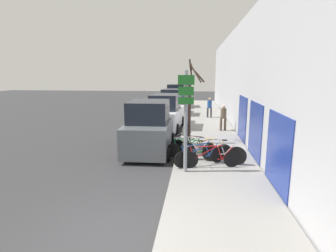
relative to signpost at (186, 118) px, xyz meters
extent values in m
plane|color=#333335|center=(-1.46, 7.17, -2.07)|extent=(80.00, 80.00, 0.00)
cube|color=gray|center=(1.14, 9.97, -1.99)|extent=(3.20, 32.00, 0.15)
cube|color=#BCBCC1|center=(2.89, 9.97, 1.18)|extent=(0.20, 32.00, 6.50)
cube|color=navy|center=(2.77, -1.07, -0.78)|extent=(0.03, 2.25, 2.27)
cube|color=navy|center=(2.77, 1.98, -0.78)|extent=(0.03, 2.25, 2.27)
cube|color=navy|center=(2.77, 5.03, -0.78)|extent=(0.03, 2.25, 2.27)
cylinder|color=gray|center=(0.00, 0.01, -0.16)|extent=(0.13, 0.13, 3.52)
cube|color=#19591E|center=(0.00, -0.06, 1.29)|extent=(0.55, 0.02, 0.32)
cube|color=#19591E|center=(0.00, -0.06, 0.93)|extent=(0.52, 0.02, 0.29)
cube|color=#19591E|center=(0.00, -0.06, 0.61)|extent=(0.53, 0.02, 0.23)
cylinder|color=black|center=(0.16, 0.38, -1.61)|extent=(0.62, 0.13, 0.62)
cylinder|color=black|center=(1.70, 0.64, -1.61)|extent=(0.62, 0.13, 0.62)
cylinder|color=red|center=(0.74, 0.48, -1.32)|extent=(0.87, 0.18, 0.51)
cylinder|color=red|center=(0.82, 0.49, -1.10)|extent=(1.01, 0.20, 0.08)
cylinder|color=red|center=(1.24, 0.56, -1.34)|extent=(0.19, 0.07, 0.45)
cylinder|color=red|center=(1.43, 0.59, -1.58)|extent=(0.55, 0.12, 0.08)
cylinder|color=red|center=(1.51, 0.60, -1.37)|extent=(0.41, 0.10, 0.50)
cylinder|color=red|center=(0.24, 0.40, -1.34)|extent=(0.19, 0.06, 0.54)
cube|color=black|center=(1.32, 0.57, -1.11)|extent=(0.21, 0.11, 0.04)
cylinder|color=#99999E|center=(0.32, 0.41, -1.08)|extent=(0.09, 0.44, 0.02)
cylinder|color=black|center=(-0.14, 0.37, -1.61)|extent=(0.56, 0.33, 0.62)
cylinder|color=black|center=(1.21, 1.13, -1.61)|extent=(0.56, 0.33, 0.62)
cylinder|color=#1E4799|center=(0.36, 0.66, -1.32)|extent=(0.78, 0.46, 0.51)
cylinder|color=#1E4799|center=(0.43, 0.69, -1.10)|extent=(0.90, 0.52, 0.08)
cylinder|color=#1E4799|center=(0.80, 0.90, -1.34)|extent=(0.18, 0.12, 0.45)
cylinder|color=#1E4799|center=(0.97, 1.00, -1.58)|extent=(0.49, 0.29, 0.08)
cylinder|color=#1E4799|center=(1.04, 1.03, -1.36)|extent=(0.37, 0.23, 0.50)
cylinder|color=#1E4799|center=(-0.08, 0.41, -1.34)|extent=(0.18, 0.12, 0.54)
cube|color=black|center=(0.87, 0.94, -1.10)|extent=(0.21, 0.17, 0.04)
cylinder|color=#99999E|center=(-0.01, 0.45, -1.08)|extent=(0.24, 0.40, 0.02)
cylinder|color=black|center=(0.04, 1.38, -1.56)|extent=(0.70, 0.21, 0.71)
cylinder|color=black|center=(1.93, 0.91, -1.56)|extent=(0.70, 0.21, 0.71)
cylinder|color=#B7B7BC|center=(0.75, 1.20, -1.23)|extent=(1.06, 0.30, 0.58)
cylinder|color=#B7B7BC|center=(0.84, 1.18, -0.98)|extent=(1.24, 0.34, 0.09)
cylinder|color=#B7B7BC|center=(1.36, 1.05, -1.26)|extent=(0.23, 0.09, 0.51)
cylinder|color=#B7B7BC|center=(1.60, 0.99, -1.53)|extent=(0.67, 0.19, 0.08)
cylinder|color=#B7B7BC|center=(1.69, 0.97, -1.28)|extent=(0.50, 0.15, 0.57)
cylinder|color=#B7B7BC|center=(0.13, 1.35, -1.26)|extent=(0.23, 0.09, 0.62)
cube|color=black|center=(1.45, 1.02, -0.99)|extent=(0.21, 0.13, 0.04)
cylinder|color=#99999E|center=(0.23, 1.33, -0.95)|extent=(0.13, 0.43, 0.02)
cylinder|color=black|center=(-0.53, 1.55, -1.61)|extent=(0.61, 0.16, 0.61)
cylinder|color=black|center=(0.92, 1.24, -1.61)|extent=(0.61, 0.16, 0.61)
cylinder|color=#197233|center=(0.01, 1.43, -1.33)|extent=(0.83, 0.21, 0.51)
cylinder|color=#197233|center=(0.09, 1.42, -1.11)|extent=(0.96, 0.24, 0.08)
cylinder|color=#197233|center=(0.49, 1.33, -1.35)|extent=(0.19, 0.07, 0.44)
cylinder|color=#197233|center=(0.67, 1.29, -1.59)|extent=(0.52, 0.14, 0.07)
cylinder|color=#197233|center=(0.74, 1.28, -1.37)|extent=(0.39, 0.11, 0.49)
cylinder|color=#197233|center=(-0.46, 1.54, -1.35)|extent=(0.18, 0.07, 0.53)
cube|color=black|center=(0.56, 1.32, -1.12)|extent=(0.21, 0.12, 0.04)
cylinder|color=#99999E|center=(-0.39, 1.52, -1.09)|extent=(0.12, 0.44, 0.02)
cylinder|color=black|center=(-0.06, 1.85, -1.60)|extent=(0.62, 0.15, 0.62)
cylinder|color=black|center=(1.52, 1.55, -1.60)|extent=(0.62, 0.15, 0.62)
cylinder|color=orange|center=(0.54, 1.74, -1.31)|extent=(0.89, 0.20, 0.52)
cylinder|color=orange|center=(0.62, 1.72, -1.10)|extent=(1.04, 0.23, 0.08)
cylinder|color=orange|center=(1.05, 1.64, -1.34)|extent=(0.20, 0.07, 0.45)
cylinder|color=orange|center=(1.25, 1.61, -1.58)|extent=(0.56, 0.13, 0.08)
cylinder|color=orange|center=(1.33, 1.59, -1.36)|extent=(0.42, 0.11, 0.50)
cylinder|color=orange|center=(0.02, 1.83, -1.34)|extent=(0.19, 0.07, 0.54)
cube|color=black|center=(1.13, 1.63, -1.10)|extent=(0.21, 0.12, 0.04)
cylinder|color=#99999E|center=(0.10, 1.82, -1.07)|extent=(0.10, 0.44, 0.02)
cylinder|color=black|center=(-0.44, 2.21, -1.59)|extent=(0.60, 0.32, 0.65)
cylinder|color=black|center=(0.94, 1.52, -1.59)|extent=(0.60, 0.32, 0.65)
cylinder|color=black|center=(0.08, 1.95, -1.29)|extent=(0.80, 0.42, 0.54)
cylinder|color=black|center=(0.15, 1.92, -1.06)|extent=(0.92, 0.48, 0.08)
cylinder|color=black|center=(0.53, 1.73, -1.31)|extent=(0.19, 0.12, 0.47)
cylinder|color=black|center=(0.70, 1.64, -1.57)|extent=(0.50, 0.27, 0.08)
cylinder|color=black|center=(0.77, 1.61, -1.34)|extent=(0.38, 0.21, 0.52)
cylinder|color=black|center=(-0.37, 2.18, -1.31)|extent=(0.18, 0.11, 0.56)
cube|color=black|center=(0.60, 1.69, -1.07)|extent=(0.21, 0.16, 0.04)
cylinder|color=#99999E|center=(-0.30, 2.14, -1.04)|extent=(0.22, 0.40, 0.02)
cube|color=#51565B|center=(-1.76, 2.84, -1.26)|extent=(1.98, 4.24, 1.27)
cube|color=black|center=(-1.76, 2.67, -0.16)|extent=(1.74, 2.22, 0.94)
cylinder|color=black|center=(-2.73, 4.12, -1.76)|extent=(0.23, 0.62, 0.61)
cylinder|color=black|center=(-0.85, 4.16, -1.76)|extent=(0.23, 0.62, 0.61)
cylinder|color=black|center=(-2.68, 1.52, -1.76)|extent=(0.23, 0.62, 0.61)
cylinder|color=black|center=(-0.79, 1.55, -1.76)|extent=(0.23, 0.62, 0.61)
cube|color=silver|center=(-1.60, 8.06, -1.32)|extent=(2.17, 4.82, 1.15)
cube|color=black|center=(-1.61, 7.88, -0.26)|extent=(1.84, 2.55, 0.96)
cylinder|color=black|center=(-2.45, 9.58, -1.76)|extent=(0.26, 0.63, 0.62)
cylinder|color=black|center=(-0.57, 9.46, -1.76)|extent=(0.26, 0.63, 0.62)
cylinder|color=black|center=(-2.63, 6.67, -1.76)|extent=(0.26, 0.63, 0.62)
cylinder|color=black|center=(-0.76, 6.55, -1.76)|extent=(0.26, 0.63, 0.62)
cube|color=black|center=(-1.67, 13.50, -1.33)|extent=(1.98, 4.31, 1.11)
cube|color=black|center=(-1.68, 13.33, -0.26)|extent=(1.68, 2.28, 1.02)
cylinder|color=black|center=(-2.43, 14.86, -1.74)|extent=(0.26, 0.67, 0.66)
cylinder|color=black|center=(-0.73, 14.74, -1.74)|extent=(0.26, 0.67, 0.66)
cylinder|color=black|center=(-2.60, 12.26, -1.74)|extent=(0.26, 0.67, 0.66)
cylinder|color=black|center=(-0.90, 12.14, -1.74)|extent=(0.26, 0.67, 0.66)
cube|color=navy|center=(-1.79, 19.22, -1.24)|extent=(1.95, 4.47, 1.30)
cube|color=black|center=(-1.79, 19.04, -0.07)|extent=(1.73, 2.34, 1.03)
cylinder|color=black|center=(-2.75, 20.58, -1.75)|extent=(0.23, 0.64, 0.64)
cylinder|color=black|center=(-0.88, 20.61, -1.75)|extent=(0.23, 0.64, 0.64)
cylinder|color=black|center=(-2.70, 17.83, -1.75)|extent=(0.23, 0.64, 0.64)
cylinder|color=black|center=(-0.83, 17.86, -1.75)|extent=(0.23, 0.64, 0.64)
cylinder|color=#4C3D2D|center=(2.15, 7.20, -1.54)|extent=(0.14, 0.14, 0.76)
cylinder|color=#4C3D2D|center=(1.89, 7.13, -1.54)|extent=(0.14, 0.14, 0.76)
cylinder|color=brown|center=(2.02, 7.16, -0.85)|extent=(0.35, 0.35, 0.60)
sphere|color=tan|center=(2.02, 7.16, -0.45)|extent=(0.21, 0.21, 0.21)
cylinder|color=#333338|center=(1.30, 12.14, -1.53)|extent=(0.14, 0.14, 0.76)
cylinder|color=#333338|center=(1.56, 12.09, -1.53)|extent=(0.14, 0.14, 0.76)
cylinder|color=navy|center=(1.43, 12.11, -0.85)|extent=(0.35, 0.35, 0.60)
sphere|color=tan|center=(1.43, 12.11, -0.44)|extent=(0.21, 0.21, 0.21)
cylinder|color=#3D2D23|center=(0.01, 3.86, -0.40)|extent=(0.19, 0.19, 3.03)
cylinder|color=#3D2D23|center=(0.07, 4.22, 1.64)|extent=(0.21, 0.80, 1.10)
cylinder|color=#3D2D23|center=(0.36, 4.05, 1.50)|extent=(0.79, 0.48, 0.84)
cylinder|color=#3D2D23|center=(0.28, 3.72, 1.55)|extent=(0.64, 0.37, 0.92)
cylinder|color=gray|center=(-0.20, 17.84, 0.33)|extent=(0.10, 0.10, 4.50)
cube|color=black|center=(-0.20, 17.74, 2.13)|extent=(0.20, 0.16, 0.64)
sphere|color=red|center=(-0.20, 17.65, 2.33)|extent=(0.11, 0.11, 0.11)
sphere|color=orange|center=(-0.20, 17.65, 2.13)|extent=(0.11, 0.11, 0.11)
sphere|color=green|center=(-0.20, 17.65, 1.93)|extent=(0.11, 0.11, 0.11)
camera|label=1|loc=(0.32, -8.81, 1.47)|focal=28.00mm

